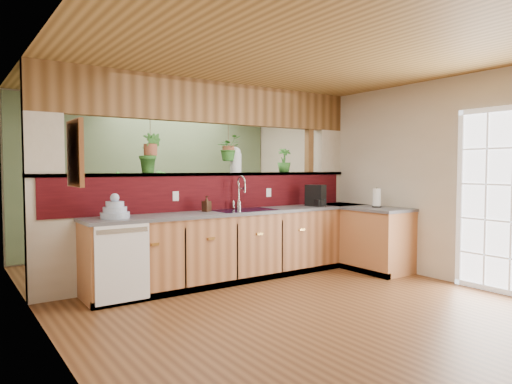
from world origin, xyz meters
TOP-DOWN VIEW (x-y plane):
  - ground at (0.00, 0.00)m, footprint 4.60×7.00m
  - ceiling at (0.00, 0.00)m, footprint 4.60×7.00m
  - wall_back at (0.00, 3.50)m, footprint 4.60×0.02m
  - wall_left at (-2.30, 0.00)m, footprint 0.02×7.00m
  - wall_right at (2.30, 0.00)m, footprint 0.02×7.00m
  - pass_through_partition at (0.03, 1.35)m, footprint 4.60×0.21m
  - pass_through_ledge at (0.00, 1.35)m, footprint 4.60×0.21m
  - header_beam at (0.00, 1.35)m, footprint 4.60×0.15m
  - sage_backwall at (0.00, 3.48)m, footprint 4.55×0.02m
  - countertop at (0.84, 0.87)m, footprint 4.14×1.52m
  - dishwasher at (-1.48, 0.66)m, footprint 0.58×0.03m
  - navy_sink at (0.25, 0.98)m, footprint 0.82×0.50m
  - french_door at (2.27, -1.30)m, footprint 0.06×1.02m
  - framed_print at (-2.27, -0.80)m, footprint 0.04×0.35m
  - faucet at (0.29, 1.13)m, footprint 0.20×0.20m
  - dish_stack at (-1.46, 0.96)m, footprint 0.31×0.31m
  - soap_dispenser at (-0.25, 1.08)m, footprint 0.12×0.12m
  - coffee_maker at (1.45, 0.91)m, footprint 0.16×0.28m
  - paper_towel at (2.01, 0.27)m, footprint 0.13×0.13m
  - glass_jar at (0.35, 1.35)m, footprint 0.16×0.16m
  - ledge_plant_left at (-0.89, 1.35)m, footprint 0.30×0.26m
  - ledge_plant_right at (1.21, 1.35)m, footprint 0.26×0.26m
  - hanging_plant_a at (-0.89, 1.35)m, footprint 0.20×0.16m
  - hanging_plant_b at (0.23, 1.35)m, footprint 0.38×0.35m
  - shelving_console at (-0.29, 3.25)m, footprint 1.45×0.70m
  - shelf_plant_a at (-0.67, 3.25)m, footprint 0.23×0.16m
  - shelf_plant_b at (0.05, 3.25)m, footprint 0.31×0.31m
  - floor_plant at (0.71, 2.57)m, footprint 0.85×0.78m

SIDE VIEW (x-z plane):
  - ground at x=0.00m, z-range -0.01..0.01m
  - floor_plant at x=0.71m, z-range 0.00..0.81m
  - countertop at x=0.84m, z-range 0.00..0.90m
  - dishwasher at x=-1.48m, z-range 0.05..0.87m
  - shelving_console at x=-0.29m, z-range 0.03..0.97m
  - navy_sink at x=0.25m, z-range 0.73..0.91m
  - dish_stack at x=-1.46m, z-range 0.85..1.12m
  - soap_dispenser at x=-0.25m, z-range 0.90..1.10m
  - paper_towel at x=2.01m, z-range 0.89..1.17m
  - coffee_maker at x=1.45m, z-range 0.89..1.20m
  - french_door at x=2.27m, z-range -0.03..2.13m
  - faucet at x=0.29m, z-range 0.92..1.37m
  - shelf_plant_a at x=-0.67m, z-range 0.97..1.40m
  - pass_through_partition at x=0.03m, z-range -0.11..2.49m
  - shelf_plant_b at x=0.05m, z-range 0.97..1.42m
  - wall_back at x=0.00m, z-range 0.00..2.60m
  - wall_left at x=-2.30m, z-range 0.00..2.60m
  - wall_right at x=2.30m, z-range 0.00..2.60m
  - sage_backwall at x=0.00m, z-range 0.02..2.58m
  - pass_through_ledge at x=0.00m, z-range 1.35..1.39m
  - framed_print at x=-2.27m, z-range 1.32..1.78m
  - glass_jar at x=0.35m, z-range 1.39..1.74m
  - ledge_plant_right at x=1.21m, z-range 1.39..1.75m
  - ledge_plant_left at x=-0.89m, z-range 1.39..1.88m
  - hanging_plant_a at x=-0.89m, z-range 1.59..2.06m
  - hanging_plant_b at x=0.23m, z-range 1.64..2.11m
  - header_beam at x=0.00m, z-range 2.05..2.60m
  - ceiling at x=0.00m, z-range 2.60..2.60m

